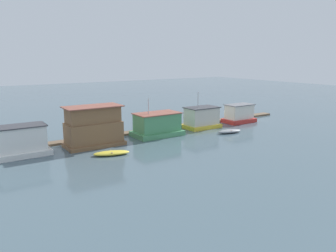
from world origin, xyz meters
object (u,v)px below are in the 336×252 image
(houseboat_red, at_px, (239,114))
(dinghy_grey, at_px, (230,131))
(dinghy_yellow, at_px, (112,153))
(houseboat_white, at_px, (21,141))
(mooring_post_near_right, at_px, (72,137))
(houseboat_brown, at_px, (94,127))
(houseboat_green, at_px, (157,125))
(houseboat_yellow, at_px, (202,118))
(mooring_post_far_right, at_px, (208,118))

(houseboat_red, relative_size, dinghy_grey, 1.36)
(houseboat_red, relative_size, dinghy_yellow, 1.23)
(houseboat_white, xyz_separation_m, mooring_post_near_right, (6.19, 1.69, -0.65))
(houseboat_white, bearing_deg, houseboat_brown, -3.81)
(houseboat_green, distance_m, houseboat_red, 16.58)
(houseboat_yellow, bearing_deg, houseboat_green, -175.55)
(houseboat_green, bearing_deg, dinghy_yellow, -150.99)
(houseboat_green, bearing_deg, houseboat_yellow, 4.45)
(houseboat_white, height_order, dinghy_yellow, houseboat_white)
(houseboat_white, bearing_deg, houseboat_yellow, 0.71)
(houseboat_green, xyz_separation_m, mooring_post_near_right, (-11.48, 2.03, -0.58))
(houseboat_green, xyz_separation_m, mooring_post_far_right, (10.95, 2.03, -0.45))
(houseboat_white, bearing_deg, houseboat_green, -1.11)
(houseboat_yellow, relative_size, dinghy_yellow, 1.31)
(dinghy_grey, bearing_deg, houseboat_white, 169.99)
(houseboat_green, relative_size, dinghy_grey, 1.75)
(dinghy_yellow, xyz_separation_m, mooring_post_far_right, (20.19, 7.15, 0.85))
(houseboat_green, relative_size, dinghy_yellow, 1.59)
(mooring_post_far_right, bearing_deg, dinghy_yellow, -160.50)
(houseboat_yellow, distance_m, mooring_post_far_right, 2.81)
(houseboat_brown, distance_m, dinghy_grey, 19.57)
(houseboat_brown, distance_m, houseboat_green, 9.41)
(dinghy_grey, bearing_deg, houseboat_brown, 167.34)
(mooring_post_near_right, bearing_deg, houseboat_brown, -46.74)
(houseboat_white, xyz_separation_m, houseboat_brown, (8.29, -0.55, 0.76))
(houseboat_green, relative_size, houseboat_red, 1.29)
(dinghy_yellow, bearing_deg, houseboat_green, 29.01)
(houseboat_brown, height_order, houseboat_green, houseboat_green)
(houseboat_yellow, height_order, dinghy_grey, houseboat_yellow)
(houseboat_red, distance_m, dinghy_yellow, 26.44)
(houseboat_brown, height_order, mooring_post_near_right, houseboat_brown)
(dinghy_grey, bearing_deg, mooring_post_near_right, 162.87)
(mooring_post_far_right, bearing_deg, houseboat_green, -169.51)
(mooring_post_near_right, bearing_deg, houseboat_green, -10.02)
(houseboat_brown, relative_size, dinghy_yellow, 1.66)
(houseboat_green, bearing_deg, houseboat_brown, -178.71)
(houseboat_red, distance_m, dinghy_grey, 8.64)
(dinghy_grey, bearing_deg, houseboat_red, 35.55)
(houseboat_white, distance_m, houseboat_red, 34.24)
(mooring_post_far_right, relative_size, mooring_post_near_right, 1.14)
(dinghy_grey, relative_size, mooring_post_far_right, 1.81)
(houseboat_yellow, bearing_deg, mooring_post_far_right, 29.45)
(houseboat_green, bearing_deg, mooring_post_far_right, 10.49)
(dinghy_yellow, xyz_separation_m, dinghy_grey, (18.85, 0.65, 0.03))
(houseboat_brown, xyz_separation_m, dinghy_yellow, (0.14, -4.91, -2.13))
(houseboat_red, bearing_deg, houseboat_yellow, 178.86)
(houseboat_brown, relative_size, houseboat_red, 1.34)
(mooring_post_near_right, bearing_deg, houseboat_yellow, -3.90)
(houseboat_white, height_order, houseboat_yellow, houseboat_yellow)
(houseboat_red, xyz_separation_m, mooring_post_far_right, (-5.62, 1.52, -0.35))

